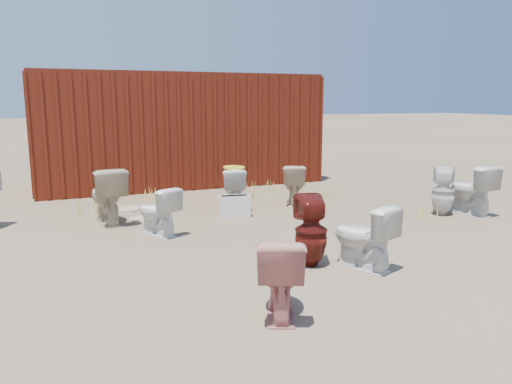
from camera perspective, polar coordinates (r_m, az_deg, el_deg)
name	(u,v)px	position (r m, az deg, el deg)	size (l,w,h in m)	color
ground	(273,240)	(6.71, 1.98, -5.49)	(100.00, 100.00, 0.00)	brown
shipping_container	(177,129)	(11.40, -9.00, 7.12)	(6.00, 2.40, 2.40)	#490C0C
toilet_front_a	(158,211)	(6.99, -11.17, -2.17)	(0.38, 0.66, 0.67)	white
toilet_front_pink	(280,275)	(4.35, 2.75, -9.49)	(0.40, 0.71, 0.72)	tan
toilet_front_c	(364,236)	(5.63, 12.19, -4.99)	(0.41, 0.72, 0.73)	white
toilet_front_maroon	(311,231)	(5.62, 6.31, -4.46)	(0.36, 0.37, 0.81)	#53130E
toilet_front_e	(471,190)	(8.83, 23.32, 0.26)	(0.46, 0.80, 0.82)	white
toilet_back_beige_left	(107,196)	(7.82, -16.65, -0.40)	(0.48, 0.84, 0.86)	#C2AF8E
toilet_back_beige_right	(294,184)	(8.96, 4.35, 0.90)	(0.40, 0.70, 0.72)	beige
toilet_back_yellowlid	(234,188)	(8.55, -2.51, 0.41)	(0.39, 0.69, 0.70)	white
toilet_back_e	(443,191)	(8.60, 20.58, 0.09)	(0.35, 0.36, 0.79)	silver
yellow_lid	(234,167)	(8.49, -2.53, 2.83)	(0.36, 0.45, 0.03)	yellow
loose_tank	(234,206)	(7.96, -2.53, -1.64)	(0.50, 0.20, 0.35)	white
loose_lid_near	(129,209)	(8.79, -14.32, -1.88)	(0.38, 0.49, 0.02)	#BFB18A
loose_lid_far	(142,219)	(7.98, -12.91, -3.07)	(0.36, 0.47, 0.02)	#C4B18E
weed_clump_a	(89,203)	(8.73, -18.53, -1.22)	(0.36, 0.36, 0.31)	#C7C950
weed_clump_b	(250,192)	(9.27, -0.69, -0.01)	(0.32, 0.32, 0.31)	#C7C950
weed_clump_c	(327,188)	(9.79, 8.15, 0.50)	(0.36, 0.36, 0.33)	#C7C950
weed_clump_d	(147,194)	(9.45, -12.34, -0.20)	(0.30, 0.30, 0.27)	#C7C950
weed_clump_e	(269,185)	(10.18, 1.49, 0.82)	(0.34, 0.34, 0.27)	#C7C950
weed_clump_f	(425,211)	(8.33, 18.77, -2.12)	(0.28, 0.28, 0.22)	#C7C950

